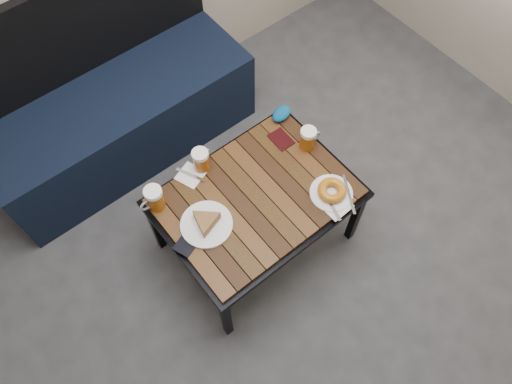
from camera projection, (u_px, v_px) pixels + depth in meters
room_shell at (274, 41)px, 0.84m from camera, size 4.00×4.00×4.00m
bench at (119, 114)px, 2.63m from camera, size 1.40×0.50×0.95m
cafe_table at (256, 200)px, 2.20m from camera, size 0.84×0.62×0.47m
beer_mug_left at (154, 198)px, 2.08m from camera, size 0.11×0.08×0.12m
beer_mug_centre at (201, 160)px, 2.18m from camera, size 0.11×0.09×0.12m
beer_mug_right at (308, 138)px, 2.23m from camera, size 0.11×0.08×0.12m
plate_pie at (206, 223)px, 2.06m from camera, size 0.22×0.22×0.06m
plate_bagel at (332, 192)px, 2.14m from camera, size 0.20×0.24×0.05m
napkin_left at (191, 175)px, 2.20m from camera, size 0.14×0.14×0.01m
napkin_right at (337, 206)px, 2.13m from camera, size 0.12×0.10×0.01m
passport_navy at (188, 243)px, 2.04m from camera, size 0.13×0.11×0.01m
passport_burgundy at (281, 139)px, 2.30m from camera, size 0.08×0.11×0.01m
knit_pouch at (281, 114)px, 2.35m from camera, size 0.12×0.09×0.05m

